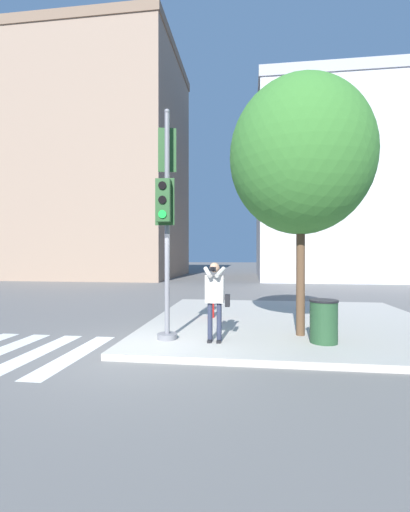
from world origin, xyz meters
The scene contains 9 objects.
ground_plane centered at (0.00, 0.00, 0.00)m, with size 160.00×160.00×0.00m, color slate.
sidewalk_corner centered at (3.50, 3.50, 0.07)m, with size 8.00×8.00×0.14m.
traffic_signal_pole centered at (0.46, 0.78, 3.21)m, with size 0.49×1.10×5.17m.
person_photographer centered at (1.58, 0.68, 1.17)m, with size 0.58×0.54×1.72m.
street_tree centered at (3.51, 1.53, 4.33)m, with size 3.32×3.32×6.03m.
fire_hydrant centered at (1.18, 3.51, 0.49)m, with size 0.17×0.23×0.70m.
trash_bin centered at (3.90, 0.89, 0.61)m, with size 0.61×0.61×0.92m.
building_left centered at (-10.65, 23.24, 10.15)m, with size 13.19×12.47×20.27m.
building_right centered at (11.95, 24.25, 7.68)m, with size 17.99×13.35×15.35m.
Camera 1 is at (2.32, -6.71, 2.05)m, focal length 24.00 mm.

